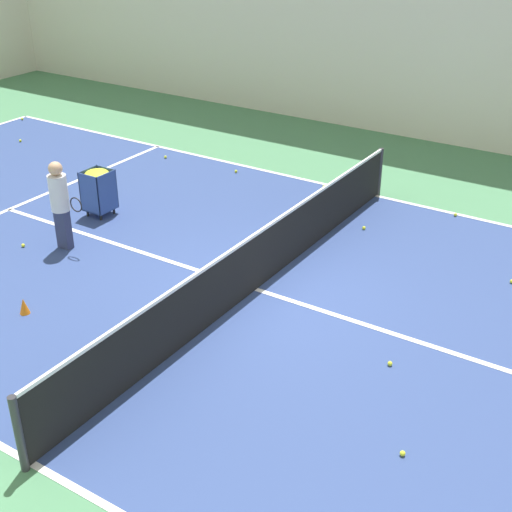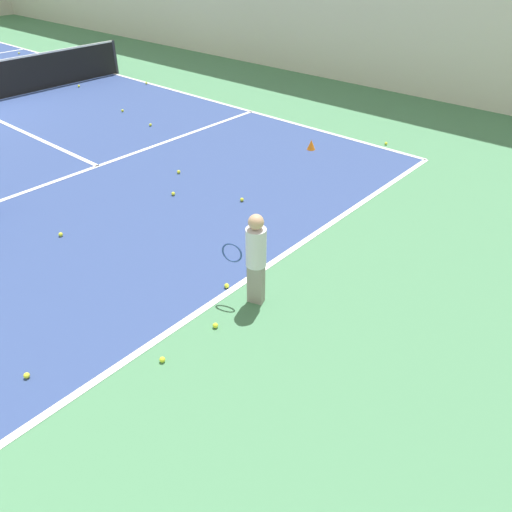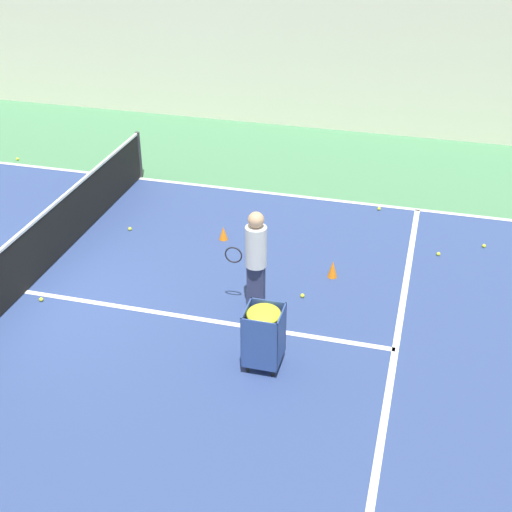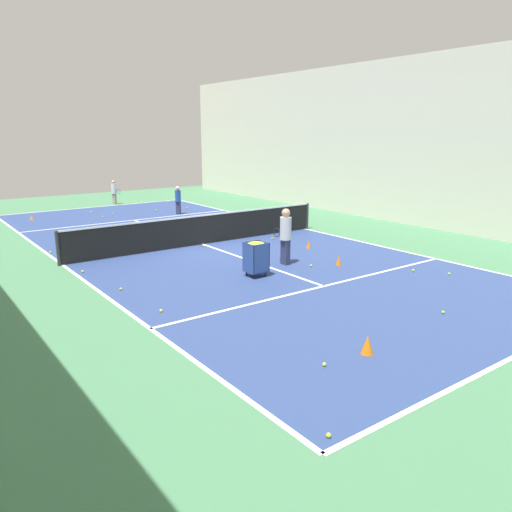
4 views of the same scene
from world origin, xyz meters
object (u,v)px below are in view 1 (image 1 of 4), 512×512
tennis_net (256,261)px  training_cone_0 (24,306)px  ball_cart (98,184)px  coach_at_net (60,200)px

tennis_net → training_cone_0: bearing=134.3°
ball_cart → coach_at_net: bearing=-160.9°
tennis_net → coach_at_net: 3.88m
coach_at_net → ball_cart: (1.44, 0.50, -0.29)m
ball_cart → training_cone_0: 3.85m
ball_cart → tennis_net: bearing=-101.1°
tennis_net → coach_at_net: bearing=99.0°
coach_at_net → training_cone_0: 2.44m
coach_at_net → training_cone_0: (-1.99, -1.16, -0.83)m
tennis_net → ball_cart: bearing=78.9°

